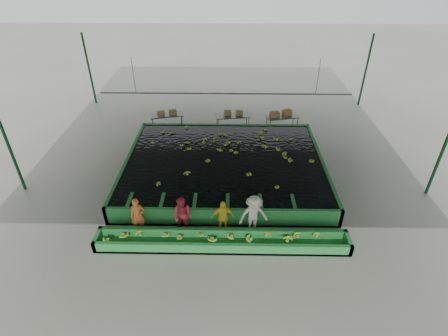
{
  "coord_description": "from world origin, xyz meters",
  "views": [
    {
      "loc": [
        0.25,
        -13.49,
        10.21
      ],
      "look_at": [
        0.0,
        0.5,
        1.0
      ],
      "focal_mm": 28.0,
      "sensor_mm": 36.0,
      "label": 1
    }
  ],
  "objects_px": {
    "packing_table_left": "(167,121)",
    "box_stack_right": "(281,116)",
    "flotation_tank": "(224,166)",
    "worker_a": "(138,216)",
    "box_stack_left": "(167,115)",
    "worker_b": "(183,216)",
    "worker_c": "(223,217)",
    "box_stack_mid": "(233,115)",
    "sorting_trough": "(222,241)",
    "packing_table_right": "(282,123)",
    "worker_d": "(253,215)",
    "packing_table_mid": "(233,122)"
  },
  "relations": [
    {
      "from": "worker_c",
      "to": "flotation_tank",
      "type": "bearing_deg",
      "value": 84.24
    },
    {
      "from": "packing_table_left",
      "to": "box_stack_right",
      "type": "bearing_deg",
      "value": -0.02
    },
    {
      "from": "packing_table_right",
      "to": "box_stack_mid",
      "type": "height_order",
      "value": "box_stack_mid"
    },
    {
      "from": "worker_b",
      "to": "worker_d",
      "type": "distance_m",
      "value": 2.86
    },
    {
      "from": "worker_b",
      "to": "worker_a",
      "type": "bearing_deg",
      "value": -156.74
    },
    {
      "from": "worker_c",
      "to": "box_stack_right",
      "type": "distance_m",
      "value": 10.1
    },
    {
      "from": "worker_a",
      "to": "worker_d",
      "type": "xyz_separation_m",
      "value": [
        4.69,
        0.0,
        0.11
      ]
    },
    {
      "from": "worker_c",
      "to": "box_stack_mid",
      "type": "bearing_deg",
      "value": 81.29
    },
    {
      "from": "worker_d",
      "to": "packing_table_mid",
      "type": "xyz_separation_m",
      "value": [
        -0.8,
        9.37,
        -0.43
      ]
    },
    {
      "from": "worker_c",
      "to": "packing_table_mid",
      "type": "height_order",
      "value": "worker_c"
    },
    {
      "from": "worker_c",
      "to": "packing_table_left",
      "type": "distance_m",
      "value": 10.2
    },
    {
      "from": "worker_a",
      "to": "sorting_trough",
      "type": "bearing_deg",
      "value": -26.04
    },
    {
      "from": "sorting_trough",
      "to": "box_stack_right",
      "type": "bearing_deg",
      "value": 71.42
    },
    {
      "from": "worker_b",
      "to": "box_stack_mid",
      "type": "bearing_deg",
      "value": 100.73
    },
    {
      "from": "worker_d",
      "to": "packing_table_right",
      "type": "relative_size",
      "value": 0.91
    },
    {
      "from": "sorting_trough",
      "to": "packing_table_mid",
      "type": "distance_m",
      "value": 10.19
    },
    {
      "from": "worker_b",
      "to": "box_stack_left",
      "type": "bearing_deg",
      "value": 125.69
    },
    {
      "from": "worker_a",
      "to": "box_stack_left",
      "type": "height_order",
      "value": "worker_a"
    },
    {
      "from": "worker_b",
      "to": "worker_d",
      "type": "height_order",
      "value": "worker_d"
    },
    {
      "from": "worker_b",
      "to": "box_stack_right",
      "type": "height_order",
      "value": "worker_b"
    },
    {
      "from": "worker_a",
      "to": "packing_table_right",
      "type": "bearing_deg",
      "value": 40.37
    },
    {
      "from": "packing_table_mid",
      "to": "sorting_trough",
      "type": "bearing_deg",
      "value": -92.51
    },
    {
      "from": "worker_a",
      "to": "packing_table_right",
      "type": "xyz_separation_m",
      "value": [
        7.01,
        9.41,
        -0.35
      ]
    },
    {
      "from": "packing_table_right",
      "to": "box_stack_mid",
      "type": "bearing_deg",
      "value": 178.95
    },
    {
      "from": "worker_b",
      "to": "box_stack_mid",
      "type": "relative_size",
      "value": 1.46
    },
    {
      "from": "packing_table_left",
      "to": "box_stack_left",
      "type": "xyz_separation_m",
      "value": [
        0.03,
        -0.03,
        0.46
      ]
    },
    {
      "from": "worker_b",
      "to": "worker_c",
      "type": "relative_size",
      "value": 1.08
    },
    {
      "from": "packing_table_mid",
      "to": "worker_d",
      "type": "bearing_deg",
      "value": -85.12
    },
    {
      "from": "packing_table_mid",
      "to": "box_stack_mid",
      "type": "height_order",
      "value": "box_stack_mid"
    },
    {
      "from": "worker_a",
      "to": "box_stack_mid",
      "type": "relative_size",
      "value": 1.38
    },
    {
      "from": "worker_d",
      "to": "box_stack_left",
      "type": "distance_m",
      "value": 10.68
    },
    {
      "from": "worker_d",
      "to": "packing_table_right",
      "type": "bearing_deg",
      "value": 64.45
    },
    {
      "from": "worker_b",
      "to": "packing_table_left",
      "type": "distance_m",
      "value": 9.73
    },
    {
      "from": "worker_a",
      "to": "worker_b",
      "type": "relative_size",
      "value": 0.95
    },
    {
      "from": "flotation_tank",
      "to": "worker_b",
      "type": "distance_m",
      "value": 4.61
    },
    {
      "from": "flotation_tank",
      "to": "box_stack_right",
      "type": "bearing_deg",
      "value": 56.32
    },
    {
      "from": "sorting_trough",
      "to": "box_stack_mid",
      "type": "height_order",
      "value": "box_stack_mid"
    },
    {
      "from": "packing_table_left",
      "to": "box_stack_right",
      "type": "distance_m",
      "value": 7.2
    },
    {
      "from": "sorting_trough",
      "to": "packing_table_right",
      "type": "height_order",
      "value": "packing_table_right"
    },
    {
      "from": "sorting_trough",
      "to": "box_stack_mid",
      "type": "relative_size",
      "value": 8.56
    },
    {
      "from": "worker_b",
      "to": "packing_table_mid",
      "type": "xyz_separation_m",
      "value": [
        2.06,
        9.37,
        -0.37
      ]
    },
    {
      "from": "worker_a",
      "to": "worker_b",
      "type": "height_order",
      "value": "worker_b"
    },
    {
      "from": "box_stack_left",
      "to": "box_stack_right",
      "type": "height_order",
      "value": "box_stack_right"
    },
    {
      "from": "worker_a",
      "to": "packing_table_mid",
      "type": "distance_m",
      "value": 10.15
    },
    {
      "from": "flotation_tank",
      "to": "packing_table_left",
      "type": "xyz_separation_m",
      "value": [
        -3.73,
        5.19,
        0.01
      ]
    },
    {
      "from": "worker_d",
      "to": "packing_table_left",
      "type": "relative_size",
      "value": 0.9
    },
    {
      "from": "worker_d",
      "to": "packing_table_mid",
      "type": "bearing_deg",
      "value": 83.16
    },
    {
      "from": "worker_c",
      "to": "box_stack_left",
      "type": "relative_size",
      "value": 1.3
    },
    {
      "from": "packing_table_mid",
      "to": "box_stack_left",
      "type": "xyz_separation_m",
      "value": [
        -4.15,
        0.09,
        0.44
      ]
    },
    {
      "from": "box_stack_mid",
      "to": "sorting_trough",
      "type": "bearing_deg",
      "value": -92.71
    }
  ]
}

